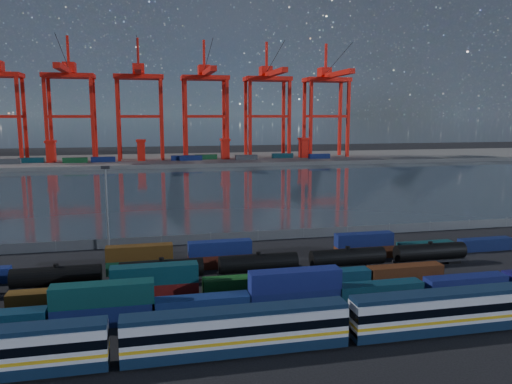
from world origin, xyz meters
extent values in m
plane|color=black|center=(0.00, 0.00, 0.00)|extent=(700.00, 700.00, 0.00)
plane|color=#2C3740|center=(0.00, 105.00, 0.01)|extent=(700.00, 700.00, 0.00)
cube|color=#514F4C|center=(0.00, 210.00, 1.00)|extent=(700.00, 70.00, 2.00)
cone|color=#1E2630|center=(-200.00, 1600.00, 260.00)|extent=(1100.00, 1100.00, 520.00)
cone|color=#1E2630|center=(200.00, 1600.00, 230.00)|extent=(1040.00, 1040.00, 460.00)
cone|color=#1E2630|center=(600.00, 1600.00, 190.00)|extent=(960.00, 960.00, 380.00)
cone|color=#1E2630|center=(950.00, 1600.00, 150.00)|extent=(840.00, 840.00, 300.00)
cube|color=black|center=(-30.56, -20.63, 0.35)|extent=(2.99, 1.99, 0.70)
cube|color=silver|center=(-13.28, -20.63, 2.89)|extent=(24.89, 2.99, 3.78)
cube|color=#0F2139|center=(-13.28, -20.63, 0.90)|extent=(24.89, 3.05, 1.19)
cube|color=#0F2139|center=(-13.28, -20.63, 5.03)|extent=(24.89, 2.69, 0.50)
cube|color=gold|center=(-13.28, -20.63, 2.09)|extent=(24.92, 3.08, 0.36)
cube|color=black|center=(-13.28, -20.63, 3.29)|extent=(24.92, 3.08, 1.00)
cube|color=black|center=(-21.99, -20.63, 0.35)|extent=(2.99, 1.99, 0.70)
cube|color=black|center=(-4.56, -20.63, 0.35)|extent=(2.99, 1.99, 0.70)
cube|color=silver|center=(12.72, -20.63, 2.89)|extent=(24.89, 2.99, 3.78)
cube|color=#0F2139|center=(12.72, -20.63, 0.90)|extent=(24.89, 3.05, 1.19)
cube|color=#0F2139|center=(12.72, -20.63, 5.03)|extent=(24.89, 2.69, 0.50)
cube|color=gold|center=(12.72, -20.63, 2.09)|extent=(24.92, 3.08, 0.36)
cube|color=black|center=(12.72, -20.63, 3.29)|extent=(24.92, 3.08, 1.00)
cube|color=black|center=(4.01, -20.63, 0.35)|extent=(2.99, 1.99, 0.70)
cube|color=black|center=(21.44, -20.63, 0.35)|extent=(2.99, 1.99, 0.70)
cube|color=#101C54|center=(-28.21, -9.34, 1.36)|extent=(12.56, 2.55, 2.72)
cube|color=#0B3B3B|center=(-28.21, -9.34, 4.08)|extent=(12.56, 2.55, 2.72)
cube|color=navy|center=(-15.96, -9.34, 1.36)|extent=(12.56, 2.55, 2.72)
cube|color=navy|center=(-3.24, -9.34, 1.36)|extent=(12.56, 2.55, 2.72)
cube|color=navy|center=(-3.24, -9.34, 4.08)|extent=(12.56, 2.55, 2.72)
cube|color=#0C3143|center=(9.17, -9.34, 1.36)|extent=(12.56, 2.55, 2.72)
cube|color=navy|center=(22.96, -9.34, 1.36)|extent=(12.56, 2.55, 2.72)
cube|color=brown|center=(-35.10, -2.38, 1.32)|extent=(12.16, 2.47, 2.64)
cube|color=#5F100E|center=(-21.77, -2.38, 1.32)|extent=(12.16, 2.47, 2.64)
cube|color=#0C3640|center=(-21.77, -2.38, 3.95)|extent=(12.16, 2.47, 2.64)
cube|color=#15511A|center=(-8.88, -2.38, 1.32)|extent=(12.16, 2.47, 2.64)
cube|color=#0E3248|center=(4.61, -2.38, 1.32)|extent=(12.16, 2.47, 2.64)
cube|color=#4E240F|center=(17.05, -2.38, 1.32)|extent=(12.16, 2.47, 2.64)
cube|color=#155130|center=(-23.98, 11.15, 1.18)|extent=(10.88, 2.21, 2.36)
cube|color=#523310|center=(-23.98, 11.15, 3.54)|extent=(10.88, 2.21, 2.36)
cube|color=#581D11|center=(-10.50, 11.15, 1.18)|extent=(10.88, 2.21, 2.36)
cube|color=navy|center=(-10.50, 11.15, 3.54)|extent=(10.88, 2.21, 2.36)
cube|color=#4E220F|center=(16.15, 11.15, 1.18)|extent=(10.88, 2.21, 2.36)
cube|color=navy|center=(16.15, 11.15, 3.54)|extent=(10.88, 2.21, 2.36)
cube|color=#0B363A|center=(28.68, 11.15, 1.18)|extent=(10.88, 2.21, 2.36)
cube|color=#0F1C4F|center=(41.60, 11.15, 1.18)|extent=(10.88, 2.21, 2.36)
cylinder|color=black|center=(-36.08, 5.10, 2.28)|extent=(12.87, 2.87, 2.87)
cylinder|color=black|center=(-36.08, 5.10, 3.86)|extent=(0.79, 0.79, 0.50)
cube|color=black|center=(-36.08, 5.10, 0.69)|extent=(13.37, 1.98, 0.40)
cube|color=black|center=(-40.53, 5.10, 0.30)|extent=(2.48, 1.78, 0.59)
cube|color=black|center=(-31.62, 5.10, 0.30)|extent=(2.48, 1.78, 0.59)
cylinder|color=black|center=(-20.58, 5.10, 2.28)|extent=(12.87, 2.87, 2.87)
cylinder|color=black|center=(-20.58, 5.10, 3.86)|extent=(0.79, 0.79, 0.50)
cube|color=black|center=(-20.58, 5.10, 0.69)|extent=(13.37, 1.98, 0.40)
cube|color=black|center=(-25.03, 5.10, 0.30)|extent=(2.48, 1.78, 0.59)
cube|color=black|center=(-16.12, 5.10, 0.30)|extent=(2.48, 1.78, 0.59)
cylinder|color=black|center=(-5.08, 5.10, 2.28)|extent=(12.87, 2.87, 2.87)
cylinder|color=black|center=(-5.08, 5.10, 3.86)|extent=(0.79, 0.79, 0.50)
cube|color=black|center=(-5.08, 5.10, 0.69)|extent=(13.37, 1.98, 0.40)
cube|color=black|center=(-9.53, 5.10, 0.30)|extent=(2.48, 1.78, 0.59)
cube|color=black|center=(-0.62, 5.10, 0.30)|extent=(2.48, 1.78, 0.59)
cylinder|color=black|center=(10.42, 5.10, 2.28)|extent=(12.87, 2.87, 2.87)
cylinder|color=black|center=(10.42, 5.10, 3.86)|extent=(0.79, 0.79, 0.50)
cube|color=black|center=(10.42, 5.10, 0.69)|extent=(13.37, 1.98, 0.40)
cube|color=black|center=(5.97, 5.10, 0.30)|extent=(2.48, 1.78, 0.59)
cube|color=black|center=(14.88, 5.10, 0.30)|extent=(2.48, 1.78, 0.59)
cylinder|color=black|center=(25.92, 5.10, 2.28)|extent=(12.87, 2.87, 2.87)
cylinder|color=black|center=(25.92, 5.10, 3.86)|extent=(0.79, 0.79, 0.50)
cube|color=black|center=(25.92, 5.10, 0.69)|extent=(13.37, 1.98, 0.40)
cube|color=black|center=(21.47, 5.10, 0.30)|extent=(2.48, 1.78, 0.59)
cube|color=black|center=(30.38, 5.10, 0.30)|extent=(2.48, 1.78, 0.59)
cube|color=#595B5E|center=(0.00, 28.00, 1.00)|extent=(160.00, 0.06, 2.00)
cylinder|color=slate|center=(-40.00, 28.00, 1.10)|extent=(0.12, 0.12, 2.20)
cylinder|color=slate|center=(-30.00, 28.00, 1.10)|extent=(0.12, 0.12, 2.20)
cylinder|color=slate|center=(-20.00, 28.00, 1.10)|extent=(0.12, 0.12, 2.20)
cylinder|color=slate|center=(-10.00, 28.00, 1.10)|extent=(0.12, 0.12, 2.20)
cylinder|color=slate|center=(0.00, 28.00, 1.10)|extent=(0.12, 0.12, 2.20)
cylinder|color=slate|center=(10.00, 28.00, 1.10)|extent=(0.12, 0.12, 2.20)
cylinder|color=slate|center=(20.00, 28.00, 1.10)|extent=(0.12, 0.12, 2.20)
cylinder|color=slate|center=(30.00, 28.00, 1.10)|extent=(0.12, 0.12, 2.20)
cylinder|color=slate|center=(40.00, 28.00, 1.10)|extent=(0.12, 0.12, 2.20)
cylinder|color=slate|center=(50.00, 28.00, 1.10)|extent=(0.12, 0.12, 2.20)
cylinder|color=slate|center=(60.00, 28.00, 1.10)|extent=(0.12, 0.12, 2.20)
cylinder|color=slate|center=(-30.00, 26.00, 8.00)|extent=(0.36, 0.36, 16.00)
cube|color=black|center=(-30.00, 26.00, 16.30)|extent=(1.60, 0.40, 0.60)
cube|color=red|center=(-83.81, 198.90, 22.89)|extent=(1.63, 1.63, 45.78)
cube|color=red|center=(-83.81, 211.10, 22.89)|extent=(1.63, 1.63, 45.78)
cube|color=red|center=(-95.00, 211.10, 25.18)|extent=(22.38, 1.42, 1.42)
cube|color=red|center=(-71.19, 198.90, 22.89)|extent=(1.63, 1.63, 45.78)
cube|color=red|center=(-71.19, 211.10, 22.89)|extent=(1.63, 1.63, 45.78)
cube|color=red|center=(-48.81, 198.90, 22.89)|extent=(1.63, 1.63, 45.78)
cube|color=red|center=(-48.81, 211.10, 22.89)|extent=(1.63, 1.63, 45.78)
cube|color=red|center=(-60.00, 198.90, 25.18)|extent=(22.38, 1.42, 1.42)
cube|color=red|center=(-60.00, 211.10, 25.18)|extent=(22.38, 1.42, 1.42)
cube|color=red|center=(-60.00, 205.00, 45.78)|extent=(25.43, 14.24, 2.24)
cube|color=red|center=(-60.00, 192.79, 47.82)|extent=(3.05, 48.83, 2.54)
cube|color=red|center=(-60.00, 209.07, 50.36)|extent=(6.10, 8.14, 5.09)
cube|color=red|center=(-60.00, 207.03, 57.99)|extent=(1.22, 1.22, 16.28)
cylinder|color=black|center=(-60.00, 190.35, 54.94)|extent=(0.24, 41.88, 13.81)
cube|color=red|center=(-36.19, 198.90, 22.89)|extent=(1.63, 1.63, 45.78)
cube|color=red|center=(-36.19, 211.10, 22.89)|extent=(1.63, 1.63, 45.78)
cube|color=red|center=(-13.81, 198.90, 22.89)|extent=(1.63, 1.63, 45.78)
cube|color=red|center=(-13.81, 211.10, 22.89)|extent=(1.63, 1.63, 45.78)
cube|color=red|center=(-25.00, 198.90, 25.18)|extent=(22.38, 1.42, 1.42)
cube|color=red|center=(-25.00, 211.10, 25.18)|extent=(22.38, 1.42, 1.42)
cube|color=red|center=(-25.00, 205.00, 45.78)|extent=(25.43, 14.24, 2.24)
cube|color=red|center=(-25.00, 192.79, 47.82)|extent=(3.05, 48.83, 2.54)
cube|color=red|center=(-25.00, 209.07, 50.36)|extent=(6.10, 8.14, 5.09)
cube|color=red|center=(-25.00, 207.03, 57.99)|extent=(1.22, 1.22, 16.28)
cylinder|color=black|center=(-25.00, 190.35, 54.94)|extent=(0.24, 41.88, 13.81)
cube|color=red|center=(-1.19, 198.90, 22.89)|extent=(1.63, 1.63, 45.78)
cube|color=red|center=(-1.19, 211.10, 22.89)|extent=(1.63, 1.63, 45.78)
cube|color=red|center=(21.19, 198.90, 22.89)|extent=(1.63, 1.63, 45.78)
cube|color=red|center=(21.19, 211.10, 22.89)|extent=(1.63, 1.63, 45.78)
cube|color=red|center=(10.00, 198.90, 25.18)|extent=(22.38, 1.42, 1.42)
cube|color=red|center=(10.00, 211.10, 25.18)|extent=(22.38, 1.42, 1.42)
cube|color=red|center=(10.00, 205.00, 45.78)|extent=(25.43, 14.24, 2.24)
cube|color=red|center=(10.00, 192.79, 47.82)|extent=(3.05, 48.83, 2.54)
cube|color=red|center=(10.00, 209.07, 50.36)|extent=(6.10, 8.14, 5.09)
cube|color=red|center=(10.00, 207.03, 57.99)|extent=(1.22, 1.22, 16.28)
cylinder|color=black|center=(10.00, 190.35, 54.94)|extent=(0.24, 41.88, 13.81)
cube|color=red|center=(33.81, 198.90, 22.89)|extent=(1.63, 1.63, 45.78)
cube|color=red|center=(33.81, 211.10, 22.89)|extent=(1.63, 1.63, 45.78)
cube|color=red|center=(56.19, 198.90, 22.89)|extent=(1.63, 1.63, 45.78)
cube|color=red|center=(56.19, 211.10, 22.89)|extent=(1.63, 1.63, 45.78)
cube|color=red|center=(45.00, 198.90, 25.18)|extent=(22.38, 1.42, 1.42)
cube|color=red|center=(45.00, 211.10, 25.18)|extent=(22.38, 1.42, 1.42)
cube|color=red|center=(45.00, 205.00, 45.78)|extent=(25.43, 14.24, 2.24)
cube|color=red|center=(45.00, 192.79, 47.82)|extent=(3.05, 48.83, 2.54)
cube|color=red|center=(45.00, 209.07, 50.36)|extent=(6.10, 8.14, 5.09)
cube|color=red|center=(45.00, 207.03, 57.99)|extent=(1.22, 1.22, 16.28)
cylinder|color=black|center=(45.00, 190.35, 54.94)|extent=(0.24, 41.88, 13.81)
cube|color=red|center=(68.81, 198.90, 22.89)|extent=(1.63, 1.63, 45.78)
cube|color=red|center=(68.81, 211.10, 22.89)|extent=(1.63, 1.63, 45.78)
cube|color=red|center=(91.19, 198.90, 22.89)|extent=(1.63, 1.63, 45.78)
cube|color=red|center=(91.19, 211.10, 22.89)|extent=(1.63, 1.63, 45.78)
cube|color=red|center=(80.00, 198.90, 25.18)|extent=(22.38, 1.42, 1.42)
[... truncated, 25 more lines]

